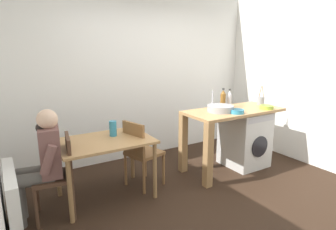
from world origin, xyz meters
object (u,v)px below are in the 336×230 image
(colander, at_px, (267,107))
(vase, at_px, (113,128))
(bottle_tall_green, at_px, (223,99))
(utensil_crock, at_px, (261,100))
(dining_table, at_px, (105,148))
(seated_person, at_px, (42,159))
(mixing_bowl, at_px, (237,111))
(bottle_squat_brown, at_px, (229,99))
(chair_person_seat, at_px, (60,171))
(chair_opposite, at_px, (140,150))
(washing_machine, at_px, (245,138))

(colander, distance_m, vase, 2.29)
(bottle_tall_green, distance_m, vase, 1.75)
(utensil_crock, bearing_deg, dining_table, 177.86)
(seated_person, height_order, mixing_bowl, seated_person)
(bottle_squat_brown, bearing_deg, chair_person_seat, -177.05)
(colander, bearing_deg, seated_person, 174.85)
(chair_opposite, height_order, colander, colander)
(bottle_tall_green, bearing_deg, washing_machine, -32.29)
(vase, bearing_deg, mixing_bowl, -15.15)
(seated_person, xyz_separation_m, vase, (0.86, 0.19, 0.16))
(washing_machine, bearing_deg, chair_opposite, 174.12)
(bottle_squat_brown, relative_size, utensil_crock, 0.94)
(seated_person, distance_m, utensil_crock, 3.29)
(bottle_tall_green, height_order, vase, bottle_tall_green)
(chair_person_seat, xyz_separation_m, washing_machine, (2.74, -0.04, -0.08))
(chair_person_seat, xyz_separation_m, colander, (2.93, -0.25, 0.44))
(chair_person_seat, height_order, bottle_tall_green, bottle_tall_green)
(chair_person_seat, height_order, vase, vase)
(chair_opposite, relative_size, bottle_tall_green, 3.02)
(seated_person, relative_size, colander, 6.00)
(seated_person, height_order, vase, seated_person)
(chair_person_seat, height_order, mixing_bowl, mixing_bowl)
(chair_person_seat, bearing_deg, utensil_crock, -81.14)
(dining_table, relative_size, utensil_crock, 3.67)
(chair_opposite, distance_m, colander, 2.00)
(bottle_tall_green, relative_size, utensil_crock, 0.99)
(washing_machine, bearing_deg, mixing_bowl, -153.84)
(chair_person_seat, xyz_separation_m, seated_person, (-0.16, 0.02, 0.16))
(washing_machine, height_order, mixing_bowl, mixing_bowl)
(dining_table, height_order, bottle_tall_green, bottle_tall_green)
(chair_person_seat, relative_size, washing_machine, 1.05)
(chair_opposite, height_order, utensil_crock, utensil_crock)
(utensil_crock, bearing_deg, bottle_tall_green, 168.10)
(dining_table, relative_size, seated_person, 0.92)
(seated_person, relative_size, bottle_tall_green, 4.03)
(dining_table, height_order, chair_opposite, chair_opposite)
(seated_person, relative_size, utensil_crock, 4.01)
(dining_table, height_order, bottle_squat_brown, bottle_squat_brown)
(utensil_crock, height_order, colander, utensil_crock)
(dining_table, distance_m, bottle_squat_brown, 2.03)
(bottle_tall_green, bearing_deg, seated_person, -177.05)
(dining_table, relative_size, colander, 5.50)
(chair_opposite, relative_size, vase, 4.73)
(vase, bearing_deg, chair_opposite, -12.18)
(bottle_squat_brown, distance_m, utensil_crock, 0.59)
(bottle_tall_green, bearing_deg, chair_opposite, -179.29)
(dining_table, bearing_deg, chair_opposite, 3.48)
(chair_person_seat, distance_m, washing_machine, 2.75)
(chair_opposite, height_order, bottle_squat_brown, bottle_squat_brown)
(chair_opposite, distance_m, utensil_crock, 2.15)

